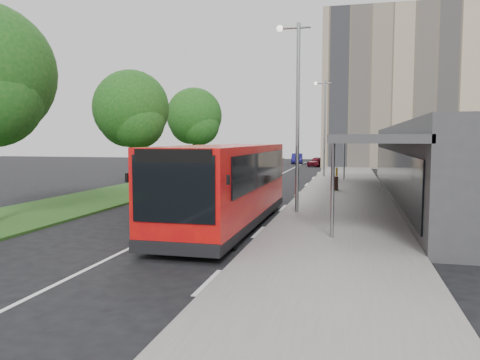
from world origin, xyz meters
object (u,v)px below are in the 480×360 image
object	(u,v)px
tree_mid	(131,113)
tree_far	(194,119)
lamp_post_far	(324,122)
car_near	(317,162)
lamp_post_near	(296,106)
bus_main	(227,185)
bollard	(337,174)
litter_bin	(334,183)
car_far	(297,159)
bus_second	(195,173)

from	to	relation	value
tree_mid	tree_far	bearing A→B (deg)	90.00
tree_mid	lamp_post_far	distance (m)	17.07
car_near	lamp_post_near	bearing A→B (deg)	-69.27
bus_main	bollard	xyz separation A→B (m)	(3.41, 19.00, -0.92)
litter_bin	bollard	bearing A→B (deg)	90.64
lamp_post_far	lamp_post_near	bearing A→B (deg)	-90.00
car_far	lamp_post_far	bearing A→B (deg)	-83.01
litter_bin	car_far	distance (m)	34.45
tree_far	car_near	bearing A→B (deg)	62.32
lamp_post_near	lamp_post_far	size ratio (longest dim) A/B	1.00
tree_far	car_near	xyz separation A→B (m)	(9.39, 17.90, -4.43)
car_near	car_far	distance (m)	6.95
bus_second	lamp_post_near	bearing A→B (deg)	-31.59
tree_mid	litter_bin	distance (m)	13.39
lamp_post_near	bollard	size ratio (longest dim) A/B	7.92
lamp_post_far	bus_main	world-z (taller)	lamp_post_far
tree_far	litter_bin	distance (m)	16.46
bus_second	car_near	size ratio (longest dim) A/B	3.04
bus_second	bollard	distance (m)	14.33
bus_main	car_far	distance (m)	46.57
tree_mid	car_near	size ratio (longest dim) A/B	2.20
lamp_post_near	bus_main	xyz separation A→B (m)	(-2.14, -3.31, -3.15)
tree_far	bus_main	size ratio (longest dim) A/B	0.72
car_near	litter_bin	bearing A→B (deg)	-65.61
tree_mid	car_far	bearing A→B (deg)	80.13
litter_bin	tree_far	bearing A→B (deg)	141.92
litter_bin	bollard	world-z (taller)	bollard
lamp_post_near	lamp_post_far	world-z (taller)	same
litter_bin	bus_second	bearing A→B (deg)	-138.77
lamp_post_near	bollard	xyz separation A→B (m)	(1.27, 15.69, -4.06)
tree_mid	lamp_post_far	size ratio (longest dim) A/B	0.95
tree_mid	car_near	xyz separation A→B (m)	(9.39, 29.90, -4.31)
bus_main	bollard	world-z (taller)	bus_main
bus_second	car_far	world-z (taller)	bus_second
tree_mid	bus_main	xyz separation A→B (m)	(8.98, -10.36, -3.33)
tree_far	lamp_post_far	distance (m)	11.17
tree_mid	bus_main	world-z (taller)	tree_mid
tree_mid	lamp_post_far	world-z (taller)	lamp_post_far
lamp_post_near	car_far	xyz separation A→B (m)	(-4.84, 43.17, -4.03)
bus_second	litter_bin	bearing A→B (deg)	38.98
litter_bin	car_near	size ratio (longest dim) A/B	0.24
tree_far	bus_main	xyz separation A→B (m)	(8.98, -22.36, -3.44)
bollard	car_near	bearing A→B (deg)	98.06
tree_mid	bus_main	distance (m)	14.11
lamp_post_far	bus_second	size ratio (longest dim) A/B	0.76
bollard	car_near	xyz separation A→B (m)	(-3.01, 21.26, -0.07)
bus_main	car_near	distance (m)	40.27
bus_second	bollard	size ratio (longest dim) A/B	10.39
car_near	car_far	xyz separation A→B (m)	(-3.10, 6.22, 0.09)
lamp_post_near	bollard	bearing A→B (deg)	85.37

